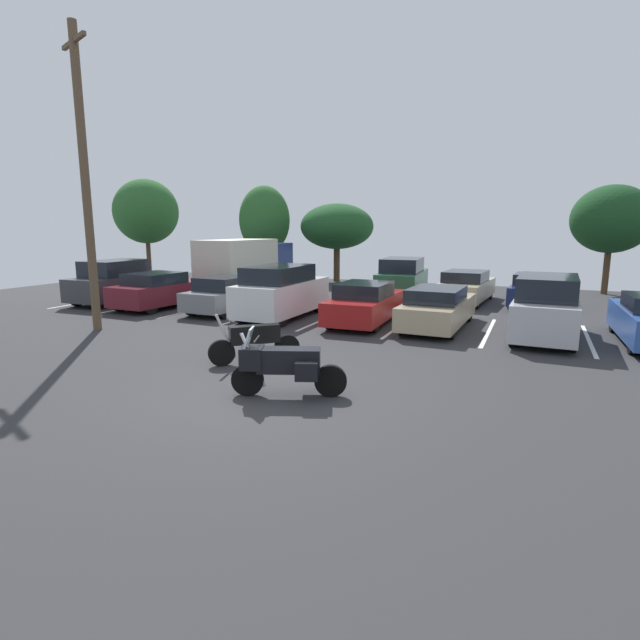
# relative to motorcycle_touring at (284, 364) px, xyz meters

# --- Properties ---
(ground) EXTENTS (44.00, 44.00, 0.10)m
(ground) POSITION_rel_motorcycle_touring_xyz_m (-0.37, -0.17, -0.72)
(ground) COLOR #2D2D30
(motorcycle_touring) EXTENTS (2.22, 1.26, 1.41)m
(motorcycle_touring) POSITION_rel_motorcycle_touring_xyz_m (0.00, 0.00, 0.00)
(motorcycle_touring) COLOR black
(motorcycle_touring) RESTS_ON ground
(motorcycle_second) EXTENTS (1.76, 1.70, 1.31)m
(motorcycle_second) POSITION_rel_motorcycle_touring_xyz_m (-1.84, 1.92, -0.08)
(motorcycle_second) COLOR black
(motorcycle_second) RESTS_ON ground
(parking_stripes) EXTENTS (23.32, 4.84, 0.01)m
(parking_stripes) POSITION_rel_motorcycle_touring_xyz_m (-2.58, 8.19, -0.67)
(parking_stripes) COLOR silver
(parking_stripes) RESTS_ON ground
(car_charcoal) EXTENTS (2.00, 4.50, 1.91)m
(car_charcoal) POSITION_rel_motorcycle_touring_xyz_m (-12.79, 8.29, 0.27)
(car_charcoal) COLOR #38383D
(car_charcoal) RESTS_ON ground
(car_maroon) EXTENTS (2.09, 4.32, 1.50)m
(car_maroon) POSITION_rel_motorcycle_touring_xyz_m (-10.01, 7.85, 0.07)
(car_maroon) COLOR maroon
(car_maroon) RESTS_ON ground
(car_grey) EXTENTS (1.94, 4.27, 1.45)m
(car_grey) POSITION_rel_motorcycle_touring_xyz_m (-6.73, 8.12, 0.04)
(car_grey) COLOR slate
(car_grey) RESTS_ON ground
(car_white) EXTENTS (1.87, 4.70, 1.97)m
(car_white) POSITION_rel_motorcycle_touring_xyz_m (-4.20, 7.85, 0.31)
(car_white) COLOR white
(car_white) RESTS_ON ground
(car_red) EXTENTS (1.89, 4.68, 1.46)m
(car_red) POSITION_rel_motorcycle_touring_xyz_m (-0.97, 8.10, 0.03)
(car_red) COLOR maroon
(car_red) RESTS_ON ground
(car_tan) EXTENTS (1.91, 4.84, 1.40)m
(car_tan) POSITION_rel_motorcycle_touring_xyz_m (1.55, 8.22, 0.01)
(car_tan) COLOR tan
(car_tan) RESTS_ON ground
(car_silver) EXTENTS (1.93, 4.51, 1.94)m
(car_silver) POSITION_rel_motorcycle_touring_xyz_m (4.86, 7.86, 0.28)
(car_silver) COLOR #B7B7BC
(car_silver) RESTS_ON ground
(car_far_green) EXTENTS (2.16, 4.64, 1.95)m
(car_far_green) POSITION_rel_motorcycle_touring_xyz_m (-1.26, 14.46, 0.28)
(car_far_green) COLOR #235638
(car_far_green) RESTS_ON ground
(car_far_champagne) EXTENTS (2.18, 4.97, 1.44)m
(car_far_champagne) POSITION_rel_motorcycle_touring_xyz_m (1.63, 14.54, 0.03)
(car_far_champagne) COLOR #C1B289
(car_far_champagne) RESTS_ON ground
(car_far_navy) EXTENTS (2.13, 4.41, 1.42)m
(car_far_navy) POSITION_rel_motorcycle_touring_xyz_m (4.53, 14.60, 0.01)
(car_far_navy) COLOR navy
(car_far_navy) RESTS_ON ground
(box_truck) EXTENTS (2.31, 6.26, 2.74)m
(box_truck) POSITION_rel_motorcycle_touring_xyz_m (-9.44, 13.83, 0.82)
(box_truck) COLOR navy
(box_truck) RESTS_ON ground
(utility_pole) EXTENTS (1.71, 0.80, 9.46)m
(utility_pole) POSITION_rel_motorcycle_touring_xyz_m (-8.75, 3.38, 4.21)
(utility_pole) COLOR brown
(utility_pole) RESTS_ON ground
(tree_rear) EXTENTS (3.14, 3.14, 5.88)m
(tree_rear) POSITION_rel_motorcycle_touring_xyz_m (-11.25, 19.04, 3.11)
(tree_rear) COLOR #4C3823
(tree_rear) RESTS_ON ground
(tree_far_left) EXTENTS (4.51, 4.51, 4.79)m
(tree_far_left) POSITION_rel_motorcycle_touring_xyz_m (-6.99, 20.53, 2.72)
(tree_far_left) COLOR #4C3823
(tree_far_left) RESTS_ON ground
(tree_center_left) EXTENTS (3.81, 3.81, 5.43)m
(tree_center_left) POSITION_rel_motorcycle_touring_xyz_m (7.76, 20.41, 3.07)
(tree_center_left) COLOR #4C3823
(tree_center_left) RESTS_ON ground
(tree_center) EXTENTS (4.30, 4.30, 6.54)m
(tree_center) POSITION_rel_motorcycle_touring_xyz_m (-20.02, 18.32, 3.72)
(tree_center) COLOR #4C3823
(tree_center) RESTS_ON ground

